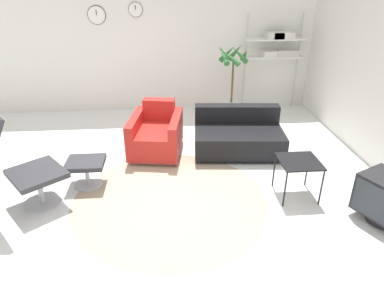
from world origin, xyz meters
name	(u,v)px	position (x,y,z in m)	size (l,w,h in m)	color
ground_plane	(167,188)	(0.00, 0.00, 0.00)	(12.00, 12.00, 0.00)	white
wall_back	(162,38)	(0.00, 3.02, 1.40)	(12.00, 0.09, 2.80)	silver
round_rug	(170,200)	(0.04, -0.26, 0.00)	(2.35, 2.35, 0.01)	tan
ottoman	(86,167)	(-1.01, 0.17, 0.26)	(0.47, 0.40, 0.35)	#BCBCC1
armchair_red	(156,135)	(-0.13, 1.04, 0.28)	(0.85, 1.02, 0.74)	silver
couch_low	(238,136)	(1.11, 0.99, 0.24)	(1.38, 0.96, 0.64)	black
side_table	(299,164)	(1.58, -0.27, 0.44)	(0.47, 0.47, 0.48)	black
potted_plant	(232,83)	(1.26, 2.41, 0.67)	(0.62, 0.64, 1.39)	silver
shelf_unit	(278,46)	(2.17, 2.76, 1.26)	(1.10, 0.28, 1.85)	#BCBCC1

